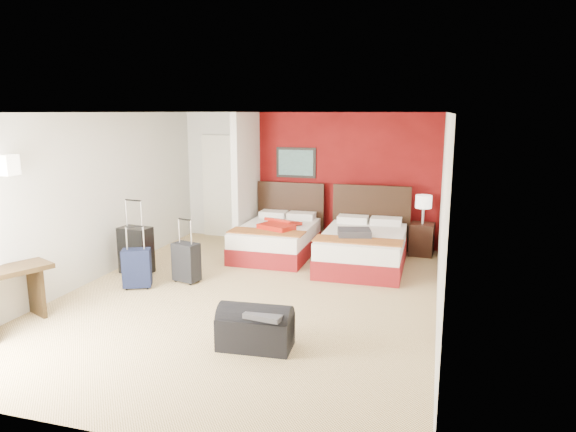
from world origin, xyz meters
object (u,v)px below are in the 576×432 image
at_px(table_lamp, 423,210).
at_px(suitcase_black, 136,252).
at_px(red_suitcase_open, 280,225).
at_px(nightstand, 422,239).
at_px(duffel_bag, 255,330).
at_px(bed_right, 363,250).
at_px(suitcase_navy, 137,270).
at_px(suitcase_charcoal, 186,264).
at_px(desk, 13,297).
at_px(bed_left, 276,241).

bearing_deg(table_lamp, suitcase_black, -150.54).
xyz_separation_m(red_suitcase_open, nightstand, (2.38, 0.85, -0.30)).
distance_m(red_suitcase_open, table_lamp, 2.53).
bearing_deg(nightstand, table_lamp, 0.00).
xyz_separation_m(nightstand, duffel_bag, (-1.59, -4.32, -0.08)).
distance_m(bed_right, duffel_bag, 3.38).
height_order(red_suitcase_open, suitcase_black, suitcase_black).
xyz_separation_m(suitcase_navy, duffel_bag, (2.29, -1.35, -0.07)).
bearing_deg(bed_right, suitcase_charcoal, -148.31).
relative_size(nightstand, duffel_bag, 0.72).
xyz_separation_m(bed_right, suitcase_navy, (-2.98, -1.96, -0.01)).
height_order(nightstand, desk, desk).
distance_m(suitcase_navy, duffel_bag, 2.66).
height_order(bed_left, nightstand, nightstand).
distance_m(table_lamp, suitcase_charcoal, 4.21).
distance_m(nightstand, table_lamp, 0.54).
height_order(bed_right, desk, desk).
distance_m(red_suitcase_open, suitcase_navy, 2.62).
relative_size(red_suitcase_open, desk, 0.91).
relative_size(suitcase_charcoal, suitcase_navy, 1.04).
relative_size(suitcase_black, suitcase_charcoal, 1.28).
relative_size(red_suitcase_open, suitcase_navy, 1.45).
distance_m(suitcase_navy, desk, 1.74).
height_order(bed_left, duffel_bag, bed_left).
height_order(red_suitcase_open, table_lamp, table_lamp).
bearing_deg(nightstand, suitcase_charcoal, -138.65).
xyz_separation_m(suitcase_black, desk, (-0.27, -2.19, 0.00)).
relative_size(table_lamp, suitcase_charcoal, 0.89).
distance_m(red_suitcase_open, duffel_bag, 3.58).
bearing_deg(bed_right, desk, -135.80).
relative_size(bed_left, table_lamp, 3.52).
height_order(table_lamp, duffel_bag, table_lamp).
bearing_deg(red_suitcase_open, suitcase_black, -117.92).
bearing_deg(bed_right, duffel_bag, -102.13).
bearing_deg(duffel_bag, suitcase_black, 140.44).
xyz_separation_m(bed_left, red_suitcase_open, (0.10, -0.10, 0.32)).
bearing_deg(duffel_bag, table_lamp, 66.03).
xyz_separation_m(bed_right, suitcase_charcoal, (-2.42, -1.52, -0.00)).
height_order(bed_left, desk, desk).
height_order(red_suitcase_open, duffel_bag, red_suitcase_open).
distance_m(bed_left, red_suitcase_open, 0.35).
relative_size(table_lamp, duffel_bag, 0.64).
height_order(suitcase_black, desk, desk).
distance_m(table_lamp, desk, 6.46).
bearing_deg(suitcase_navy, suitcase_charcoal, 14.23).
bearing_deg(suitcase_black, suitcase_navy, -50.51).
xyz_separation_m(bed_right, red_suitcase_open, (-1.47, 0.16, 0.30)).
bearing_deg(desk, duffel_bag, 29.33).
bearing_deg(suitcase_black, red_suitcase_open, 46.38).
bearing_deg(red_suitcase_open, bed_left, 157.42).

